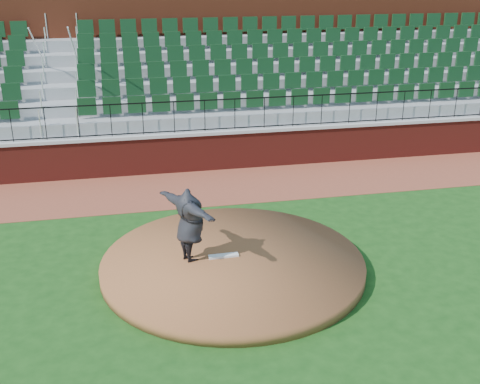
# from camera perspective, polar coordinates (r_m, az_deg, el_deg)

# --- Properties ---
(ground) EXTENTS (90.00, 90.00, 0.00)m
(ground) POSITION_cam_1_polar(r_m,az_deg,el_deg) (13.33, 1.33, -7.52)
(ground) COLOR #143F12
(ground) RESTS_ON ground
(warning_track) EXTENTS (34.00, 3.20, 0.01)m
(warning_track) POSITION_cam_1_polar(r_m,az_deg,el_deg) (18.15, -2.51, 0.58)
(warning_track) COLOR brown
(warning_track) RESTS_ON ground
(field_wall) EXTENTS (34.00, 0.35, 1.20)m
(field_wall) POSITION_cam_1_polar(r_m,az_deg,el_deg) (19.45, -3.31, 3.86)
(field_wall) COLOR maroon
(field_wall) RESTS_ON ground
(wall_cap) EXTENTS (34.00, 0.45, 0.10)m
(wall_cap) POSITION_cam_1_polar(r_m,az_deg,el_deg) (19.27, -3.35, 5.70)
(wall_cap) COLOR #B7B7B7
(wall_cap) RESTS_ON field_wall
(wall_railing) EXTENTS (34.00, 0.05, 1.00)m
(wall_railing) POSITION_cam_1_polar(r_m,az_deg,el_deg) (19.13, -3.39, 7.29)
(wall_railing) COLOR black
(wall_railing) RESTS_ON wall_cap
(seating_stands) EXTENTS (34.00, 5.10, 4.60)m
(seating_stands) POSITION_cam_1_polar(r_m,az_deg,el_deg) (21.65, -4.51, 10.28)
(seating_stands) COLOR gray
(seating_stands) RESTS_ON ground
(concourse_wall) EXTENTS (34.00, 0.50, 5.50)m
(concourse_wall) POSITION_cam_1_polar(r_m,az_deg,el_deg) (24.32, -5.43, 12.54)
(concourse_wall) COLOR maroon
(concourse_wall) RESTS_ON ground
(pitchers_mound) EXTENTS (5.82, 5.82, 0.25)m
(pitchers_mound) POSITION_cam_1_polar(r_m,az_deg,el_deg) (13.33, -0.69, -6.91)
(pitchers_mound) COLOR brown
(pitchers_mound) RESTS_ON ground
(pitching_rubber) EXTENTS (0.68, 0.18, 0.04)m
(pitching_rubber) POSITION_cam_1_polar(r_m,az_deg,el_deg) (13.36, -1.59, -6.12)
(pitching_rubber) COLOR silver
(pitching_rubber) RESTS_ON pitchers_mound
(pitcher) EXTENTS (1.41, 2.13, 1.70)m
(pitcher) POSITION_cam_1_polar(r_m,az_deg,el_deg) (12.92, -4.85, -3.13)
(pitcher) COLOR black
(pitcher) RESTS_ON pitchers_mound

